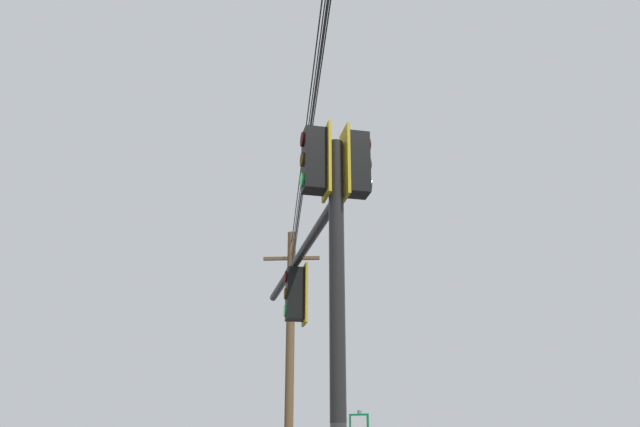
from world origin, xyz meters
TOP-DOWN VIEW (x-y plane):
  - signal_mast_assembly at (-0.93, -0.55)m, footprint 1.70×5.73m
  - utility_pole_wooden at (-6.04, -14.65)m, footprint 1.96×1.09m

SIDE VIEW (x-z plane):
  - signal_mast_assembly at x=-0.93m, z-range 1.38..7.78m
  - utility_pole_wooden at x=-6.04m, z-range 0.12..10.53m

